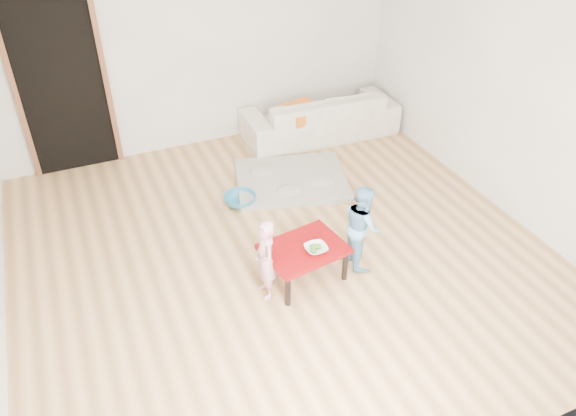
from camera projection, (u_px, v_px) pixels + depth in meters
floor at (280, 251)px, 5.52m from camera, size 5.00×5.00×0.01m
back_wall at (198, 43)px, 6.65m from camera, size 5.00×0.02×2.60m
right_wall at (510, 87)px, 5.59m from camera, size 0.02×5.00×2.60m
doorway at (62, 87)px, 6.28m from camera, size 1.02×0.08×2.11m
sofa at (320, 115)px, 7.36m from camera, size 2.03×0.85×0.59m
cushion at (301, 112)px, 7.06m from camera, size 0.61×0.57×0.13m
red_table at (304, 262)px, 5.11m from camera, size 0.79×0.64×0.36m
bowl at (316, 249)px, 4.95m from camera, size 0.20×0.20×0.05m
broccoli at (316, 248)px, 4.95m from camera, size 0.12×0.12×0.06m
child_pink at (265, 260)px, 4.81m from camera, size 0.21×0.30×0.78m
child_blue at (362, 226)px, 5.16m from camera, size 0.39×0.47×0.85m
basin at (240, 200)px, 6.16m from camera, size 0.36×0.36×0.11m
blanket at (291, 180)px, 6.54m from camera, size 1.49×1.34×0.06m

